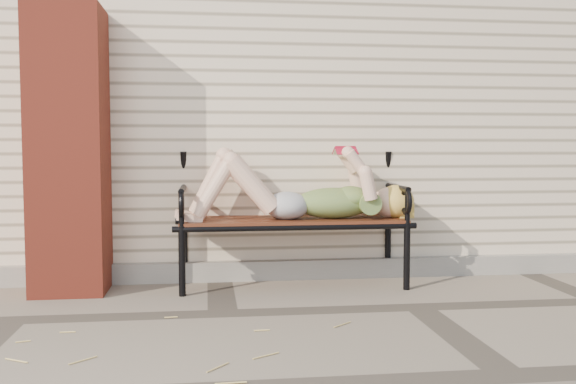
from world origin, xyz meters
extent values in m
plane|color=#7B6E5F|center=(0.00, 0.00, 0.00)|extent=(80.00, 80.00, 0.00)
cube|color=beige|center=(0.00, 3.00, 1.50)|extent=(8.00, 4.00, 3.00)
cube|color=#9D978E|center=(0.00, 0.97, 0.07)|extent=(8.00, 0.10, 0.15)
cube|color=#9A3222|center=(-2.30, 0.75, 1.00)|extent=(0.50, 0.50, 2.00)
cylinder|color=black|center=(-1.52, 0.50, 0.24)|extent=(0.05, 0.05, 0.49)
cylinder|color=black|center=(-1.52, 0.99, 0.24)|extent=(0.05, 0.05, 0.49)
cylinder|color=black|center=(0.08, 0.50, 0.24)|extent=(0.05, 0.05, 0.49)
cylinder|color=black|center=(0.08, 0.99, 0.24)|extent=(0.05, 0.05, 0.49)
cube|color=#5B2917|center=(-0.72, 0.74, 0.49)|extent=(1.64, 0.53, 0.03)
cylinder|color=black|center=(-0.72, 0.50, 0.46)|extent=(1.73, 0.04, 0.04)
cylinder|color=black|center=(-0.72, 0.99, 0.46)|extent=(1.73, 0.04, 0.04)
torus|color=black|center=(-0.72, 1.10, 1.02)|extent=(0.30, 0.04, 0.30)
ellipsoid|color=#0A414A|center=(-0.42, 0.71, 0.62)|extent=(0.58, 0.33, 0.23)
ellipsoid|color=#0A414A|center=(-0.29, 0.71, 0.65)|extent=(0.28, 0.32, 0.17)
ellipsoid|color=silver|center=(-0.76, 0.71, 0.60)|extent=(0.32, 0.37, 0.21)
sphere|color=beige|center=(0.00, 0.71, 0.62)|extent=(0.24, 0.24, 0.24)
ellipsoid|color=#E4BC55|center=(0.06, 0.71, 0.62)|extent=(0.27, 0.27, 0.25)
cube|color=#A3122A|center=(-0.33, 0.71, 1.03)|extent=(0.15, 0.02, 0.02)
cube|color=white|center=(-0.33, 0.67, 1.00)|extent=(0.15, 0.09, 0.05)
cube|color=white|center=(-0.33, 0.76, 1.00)|extent=(0.15, 0.09, 0.05)
cube|color=#A3122A|center=(-0.33, 0.66, 1.00)|extent=(0.16, 0.10, 0.06)
cube|color=#A3122A|center=(-0.33, 0.76, 1.00)|extent=(0.16, 0.10, 0.06)
cylinder|color=#DABD6A|center=(-1.88, -0.88, 0.01)|extent=(0.03, 0.11, 0.01)
cylinder|color=#DABD6A|center=(-1.92, -1.10, 0.01)|extent=(0.12, 0.03, 0.01)
cylinder|color=#DABD6A|center=(-1.81, -0.39, 0.01)|extent=(0.07, 0.10, 0.01)
cylinder|color=#DABD6A|center=(-0.92, -0.78, 0.01)|extent=(0.11, 0.07, 0.01)
cylinder|color=#DABD6A|center=(-1.68, -0.68, 0.01)|extent=(0.15, 0.03, 0.01)
cylinder|color=#DABD6A|center=(-1.62, -0.31, 0.01)|extent=(0.04, 0.09, 0.01)
cylinder|color=#DABD6A|center=(-0.40, -0.44, 0.01)|extent=(0.12, 0.06, 0.01)
cylinder|color=#DABD6A|center=(-1.92, -0.36, 0.01)|extent=(0.04, 0.15, 0.01)
cylinder|color=#DABD6A|center=(-1.96, -0.14, 0.01)|extent=(0.04, 0.09, 0.01)
cylinder|color=#DABD6A|center=(-1.46, -0.68, 0.01)|extent=(0.07, 0.10, 0.01)
cylinder|color=#DABD6A|center=(-0.92, -1.11, 0.01)|extent=(0.10, 0.08, 0.01)
cylinder|color=#DABD6A|center=(-1.29, -0.65, 0.01)|extent=(0.09, 0.13, 0.01)
camera|label=1|loc=(-1.34, -3.92, 1.03)|focal=40.00mm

